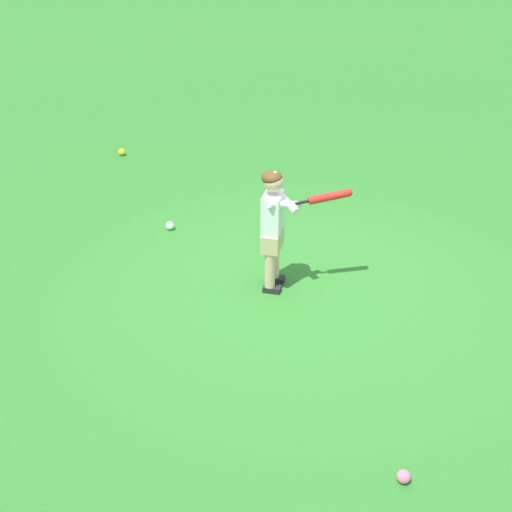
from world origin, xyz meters
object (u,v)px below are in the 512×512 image
at_px(child_batter, 276,220).
at_px(play_ball_behind_batter, 404,477).
at_px(play_ball_by_bucket, 122,152).
at_px(play_ball_midfield, 170,226).

height_order(child_batter, play_ball_behind_batter, child_batter).
xyz_separation_m(child_batter, play_ball_behind_batter, (-1.65, 1.64, -0.61)).
bearing_deg(play_ball_by_bucket, play_ball_midfield, 139.48).
xyz_separation_m(play_ball_by_bucket, play_ball_behind_batter, (-4.84, 3.64, -0.00)).
height_order(play_ball_midfield, play_ball_behind_batter, play_ball_midfield).
bearing_deg(play_ball_midfield, play_ball_behind_batter, 145.27).
xyz_separation_m(play_ball_by_bucket, play_ball_midfield, (-1.75, 1.50, -0.00)).
xyz_separation_m(child_batter, play_ball_midfield, (1.44, -0.50, -0.61)).
bearing_deg(play_ball_midfield, child_batter, 160.96).
relative_size(play_ball_by_bucket, play_ball_midfield, 1.07).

